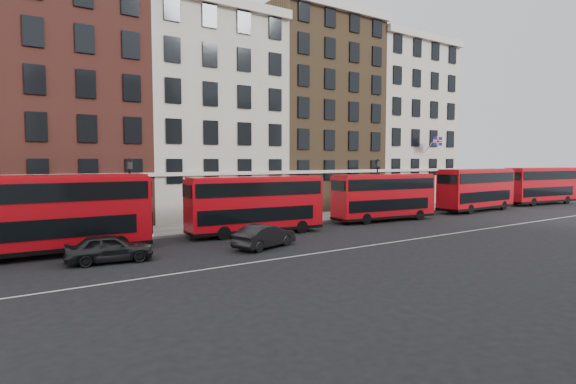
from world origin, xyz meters
TOP-DOWN VIEW (x-y plane):
  - ground at (0.00, 0.00)m, footprint 120.00×120.00m
  - pavement at (0.00, 10.50)m, footprint 80.00×5.00m
  - kerb at (0.00, 8.00)m, footprint 80.00×0.30m
  - road_centre_line at (0.00, -2.00)m, footprint 70.00×0.12m
  - building_terrace at (-0.31, 17.88)m, footprint 64.00×11.95m
  - bus_a at (-14.66, 5.64)m, footprint 10.77×2.82m
  - bus_b at (-1.53, 5.64)m, footprint 10.09×3.32m
  - bus_c at (11.41, 5.64)m, footprint 9.97×3.30m
  - bus_d at (25.00, 5.64)m, footprint 10.66×3.03m
  - bus_e at (38.00, 5.64)m, footprint 10.81×3.74m
  - car_rear at (-12.20, 2.21)m, footprint 4.54×2.34m
  - car_front at (-3.50, 1.05)m, footprint 4.63×2.87m
  - lamp_post_left at (-9.38, 8.85)m, footprint 0.44×0.44m
  - lamp_post_right at (13.69, 8.73)m, footprint 0.44×0.44m
  - traffic_light at (25.21, 8.36)m, footprint 0.25×0.45m
  - iron_railings at (0.00, 12.70)m, footprint 6.60×0.06m

SIDE VIEW (x-z plane):
  - ground at x=0.00m, z-range 0.00..0.00m
  - road_centre_line at x=0.00m, z-range 0.00..0.01m
  - pavement at x=0.00m, z-range 0.00..0.15m
  - kerb at x=0.00m, z-range 0.00..0.16m
  - iron_railings at x=0.00m, z-range 0.15..1.15m
  - car_front at x=-3.50m, z-range 0.00..1.44m
  - car_rear at x=-12.20m, z-range 0.00..1.48m
  - bus_c at x=11.41m, z-range 0.15..4.26m
  - bus_b at x=-1.53m, z-range 0.15..4.31m
  - bus_d at x=25.00m, z-range 0.16..4.59m
  - bus_e at x=38.00m, z-range 0.16..4.61m
  - bus_a at x=-14.66m, z-range 0.16..4.66m
  - traffic_light at x=25.21m, z-range 0.81..4.08m
  - lamp_post_left at x=-9.38m, z-range 0.42..5.74m
  - lamp_post_right at x=13.69m, z-range 0.42..5.74m
  - building_terrace at x=-0.31m, z-range -0.76..21.24m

